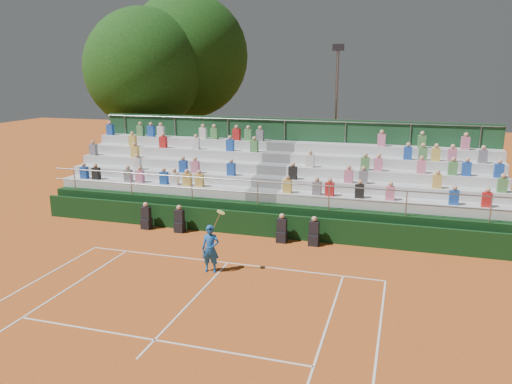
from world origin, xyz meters
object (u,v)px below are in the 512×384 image
(tennis_player, at_px, (211,249))
(tree_east, at_px, (186,56))
(tree_west, at_px, (144,69))
(floodlight_mast, at_px, (336,107))

(tennis_player, relative_size, tree_east, 0.19)
(tree_east, bearing_deg, tree_west, -114.91)
(tree_west, height_order, tree_east, tree_east)
(tennis_player, bearing_deg, floodlight_mast, 80.15)
(tennis_player, bearing_deg, tree_west, 125.90)
(tennis_player, distance_m, tree_east, 18.90)
(tennis_player, xyz_separation_m, tree_west, (-9.26, 12.80, 5.95))
(tree_west, xyz_separation_m, floodlight_mast, (11.54, 0.34, -2.06))
(tree_west, height_order, floodlight_mast, tree_west)
(tree_west, bearing_deg, floodlight_mast, 1.68)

